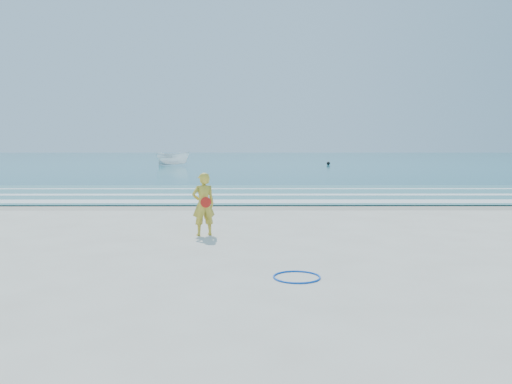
{
  "coord_description": "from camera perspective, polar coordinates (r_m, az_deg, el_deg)",
  "views": [
    {
      "loc": [
        0.13,
        -9.92,
        2.25
      ],
      "look_at": [
        0.17,
        4.0,
        1.0
      ],
      "focal_mm": 35.0,
      "sensor_mm": 36.0,
      "label": 1
    }
  ],
  "objects": [
    {
      "name": "foam_mid",
      "position": [
        23.23,
        -0.5,
        -0.3
      ],
      "size": [
        400.0,
        0.9,
        0.01
      ],
      "primitive_type": "cube",
      "color": "white",
      "rests_on": "shallow"
    },
    {
      "name": "foam_near",
      "position": [
        20.34,
        -0.55,
        -1.07
      ],
      "size": [
        400.0,
        1.4,
        0.01
      ],
      "primitive_type": "cube",
      "color": "white",
      "rests_on": "shallow"
    },
    {
      "name": "shallow",
      "position": [
        24.02,
        -0.49,
        -0.14
      ],
      "size": [
        400.0,
        10.0,
        0.01
      ],
      "primitive_type": "cube",
      "color": "#59B7AD",
      "rests_on": "ocean"
    },
    {
      "name": "woman",
      "position": [
        12.77,
        -6.03,
        -1.4
      ],
      "size": [
        0.68,
        0.56,
        1.61
      ],
      "color": "gold",
      "rests_on": "ground"
    },
    {
      "name": "foam_far",
      "position": [
        26.51,
        -0.46,
        0.37
      ],
      "size": [
        400.0,
        0.6,
        0.01
      ],
      "primitive_type": "cube",
      "color": "white",
      "rests_on": "shallow"
    },
    {
      "name": "boat",
      "position": [
        61.38,
        -9.48,
        3.81
      ],
      "size": [
        4.87,
        3.12,
        1.76
      ],
      "primitive_type": "imported",
      "rotation": [
        0.0,
        0.0,
        1.23
      ],
      "color": "white",
      "rests_on": "ocean"
    },
    {
      "name": "wet_sand",
      "position": [
        19.05,
        -0.57,
        -1.65
      ],
      "size": [
        400.0,
        2.4,
        0.0
      ],
      "primitive_type": "cube",
      "color": "#B2A893",
      "rests_on": "ground"
    },
    {
      "name": "ocean",
      "position": [
        114.94,
        -0.24,
        4.01
      ],
      "size": [
        400.0,
        190.0,
        0.04
      ],
      "primitive_type": "cube",
      "color": "#19727F",
      "rests_on": "ground"
    },
    {
      "name": "hoop",
      "position": [
        8.77,
        4.68,
        -9.65
      ],
      "size": [
        1.03,
        1.03,
        0.03
      ],
      "primitive_type": "torus",
      "rotation": [
        0.0,
        0.0,
        0.3
      ],
      "color": "blue",
      "rests_on": "ground"
    },
    {
      "name": "buoy",
      "position": [
        62.94,
        8.27,
        3.26
      ],
      "size": [
        0.44,
        0.44,
        0.44
      ],
      "primitive_type": "sphere",
      "color": "black",
      "rests_on": "ocean"
    },
    {
      "name": "ground",
      "position": [
        10.17,
        -0.92,
        -7.64
      ],
      "size": [
        400.0,
        400.0,
        0.0
      ],
      "primitive_type": "plane",
      "color": "silver",
      "rests_on": "ground"
    }
  ]
}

